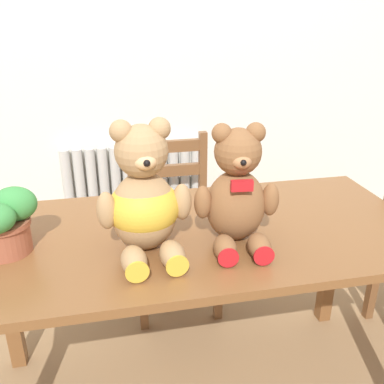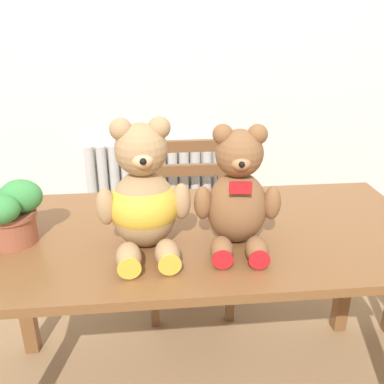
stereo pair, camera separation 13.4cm
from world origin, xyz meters
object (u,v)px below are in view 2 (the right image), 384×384
Objects in this scene: teddy_bear_right at (238,195)px; potted_plant at (7,211)px; wooden_chair_behind at (188,223)px; teddy_bear_left at (144,199)px.

potted_plant is (-0.73, 0.07, -0.05)m from teddy_bear_right.
potted_plant reaches higher than wooden_chair_behind.
teddy_bear_right is at bearing 175.47° from teddy_bear_left.
potted_plant is (-0.44, 0.07, -0.05)m from teddy_bear_left.
teddy_bear_left is at bearing 74.75° from wooden_chair_behind.
wooden_chair_behind is 2.12× the size of teddy_bear_left.
wooden_chair_behind is 1.04m from potted_plant.
wooden_chair_behind is 0.91m from teddy_bear_right.
potted_plant is (-0.64, -0.69, 0.43)m from wooden_chair_behind.
potted_plant is at bearing 47.16° from wooden_chair_behind.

